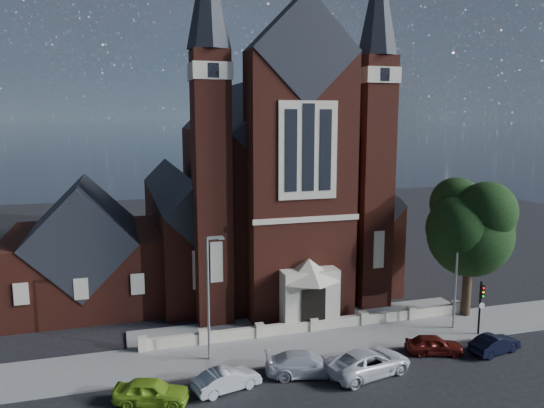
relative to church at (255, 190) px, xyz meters
The scene contains 16 objects.
ground 11.40m from the church, 90.00° to the right, with size 120.00×120.00×0.00m, color black.
pavement_strip 20.18m from the church, 90.00° to the right, with size 60.00×5.00×0.12m, color slate.
forecourt_paving 16.60m from the church, 90.00° to the right, with size 26.00×3.00×0.14m, color slate.
forecourt_wall 18.37m from the church, 90.00° to the right, with size 24.00×0.40×0.90m, color #BFB198.
church is the anchor object (origin of this frame).
parish_hall 17.26m from the church, 162.84° to the right, with size 12.00×12.20×10.24m.
street_tree 21.38m from the church, 53.83° to the right, with size 6.40×6.60×10.70m.
street_lamp_left 20.84m from the church, 112.66° to the right, with size 1.16×0.22×8.09m.
street_lamp_right 21.76m from the church, 61.96° to the right, with size 1.16×0.22×8.09m.
traffic_signal 23.94m from the church, 61.80° to the right, with size 0.28×0.42×4.00m.
car_lime_van 27.07m from the church, 117.15° to the right, with size 1.63×4.06×1.38m, color #81B223.
car_silver_a 25.29m from the church, 108.53° to the right, with size 1.36×3.89×1.28m, color #B1B5B9.
car_silver_b 23.83m from the church, 96.99° to the right, with size 1.98×4.86×1.41m, color silver.
car_white_suv 24.58m from the church, 87.80° to the right, with size 2.51×5.44×1.51m, color white.
car_dark_red 24.20m from the church, 74.11° to the right, with size 1.49×3.69×1.26m, color #4E120D.
car_navy 26.39m from the church, 66.20° to the right, with size 1.30×3.73×1.23m, color black.
Camera 1 is at (-13.15, -27.54, 15.28)m, focal length 35.00 mm.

